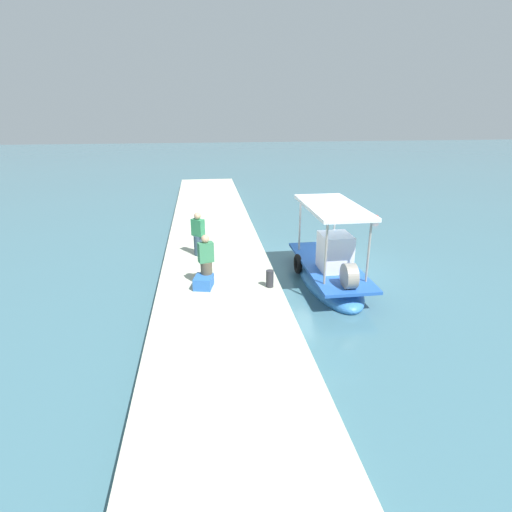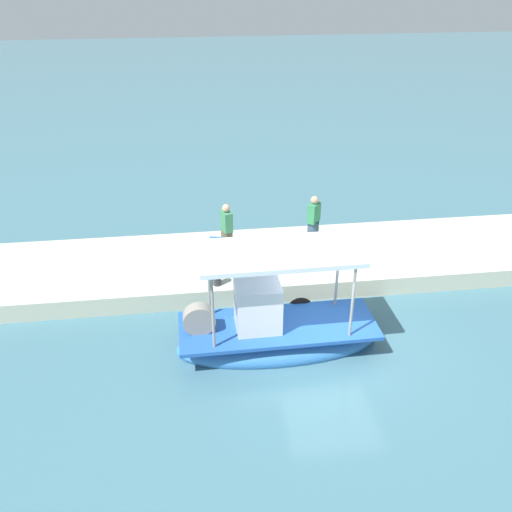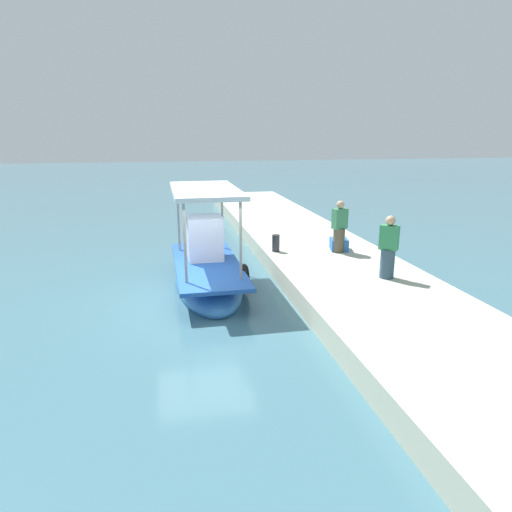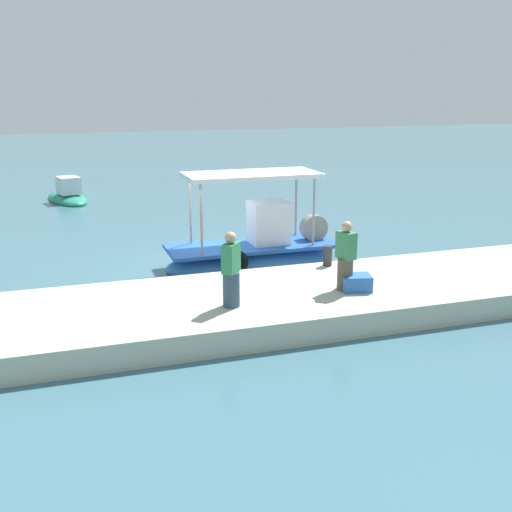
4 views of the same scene
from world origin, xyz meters
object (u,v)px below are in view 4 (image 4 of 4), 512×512
Objects in this scene: fisherman_near_bollard at (231,273)px; mooring_bollard at (328,256)px; cargo_crate at (356,283)px; fisherman_by_crate at (346,259)px; moored_boat_near at (68,197)px; main_fishing_boat at (255,251)px.

mooring_bollard is at bearing 33.83° from fisherman_near_bollard.
cargo_crate is at bearing 2.59° from fisherman_near_bollard.
fisherman_near_bollard is 1.01× the size of fisherman_by_crate.
fisherman_near_bollard is 17.93m from moored_boat_near.
fisherman_by_crate is 2.44× the size of cargo_crate.
fisherman_by_crate reaches higher than cargo_crate.
main_fishing_boat is at bearing 118.80° from mooring_bollard.
main_fishing_boat is at bearing 100.94° from fisherman_by_crate.
fisherman_by_crate is at bearing 4.95° from fisherman_near_bollard.
fisherman_by_crate reaches higher than moored_boat_near.
fisherman_near_bollard is at bearing -146.17° from mooring_bollard.
fisherman_near_bollard is at bearing -113.77° from main_fishing_boat.
moored_boat_near is (-6.35, 15.43, -0.64)m from mooring_bollard.
main_fishing_boat is 5.02m from fisherman_near_bollard.
fisherman_near_bollard reaches higher than cargo_crate.
moored_boat_near is at bearing 112.35° from mooring_bollard.
cargo_crate is (3.07, 0.14, -0.57)m from fisherman_near_bollard.
moored_boat_near is at bearing 99.86° from fisherman_near_bollard.
fisherman_by_crate is at bearing 156.22° from cargo_crate.
fisherman_near_bollard is 3.98m from mooring_bollard.
main_fishing_boat is 4.45m from fisherman_by_crate.
cargo_crate is 0.17× the size of moored_boat_near.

